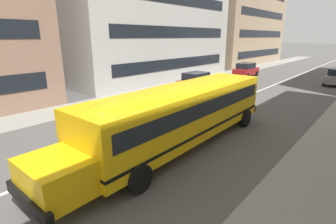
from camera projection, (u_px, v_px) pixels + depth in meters
name	position (u px, v px, depth m)	size (l,w,h in m)	color
ground_plane	(161.00, 130.00, 13.16)	(400.00, 400.00, 0.00)	#54514F
sidewalk_far	(84.00, 106.00, 17.73)	(120.00, 3.00, 0.01)	gray
sidewalk_near	(320.00, 180.00, 8.59)	(120.00, 3.00, 0.01)	gray
lane_centreline	(161.00, 130.00, 13.16)	(110.00, 0.16, 0.01)	silver
school_bus	(181.00, 110.00, 10.98)	(12.27, 2.91, 2.74)	yellow
parked_car_red_beside_sign	(246.00, 70.00, 30.68)	(3.91, 1.90, 1.64)	maroon
parked_car_maroon_end_of_row	(196.00, 81.00, 22.69)	(3.93, 1.94, 1.64)	maroon
apartment_block_far_right	(233.00, 25.00, 46.35)	(21.37, 11.55, 13.30)	tan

